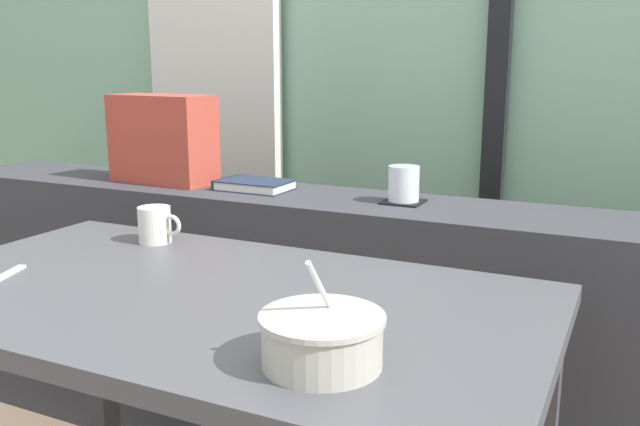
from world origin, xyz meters
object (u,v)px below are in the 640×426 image
soup_bowl (322,340)px  ceramic_mug (155,225)px  coaster_square (403,202)px  juice_glass (404,185)px  closed_book (254,185)px  breakfast_table (209,348)px  throw_pillow (163,139)px

soup_bowl → ceramic_mug: size_ratio=1.57×
coaster_square → ceramic_mug: (-0.47, -0.41, -0.02)m
juice_glass → soup_bowl: bearing=-78.6°
soup_bowl → juice_glass: bearing=101.4°
closed_book → breakfast_table: bearing=-66.0°
coaster_square → closed_book: 0.44m
throw_pillow → soup_bowl: bearing=-41.8°
juice_glass → closed_book: bearing=-178.9°
breakfast_table → throw_pillow: throw_pillow is taller
breakfast_table → ceramic_mug: 0.42m
ceramic_mug → juice_glass: bearing=41.5°
breakfast_table → closed_book: bearing=114.0°
closed_book → soup_bowl: 1.03m
closed_book → throw_pillow: throw_pillow is taller
coaster_square → soup_bowl: soup_bowl is taller
coaster_square → soup_bowl: 0.85m
throw_pillow → ceramic_mug: bearing=-54.3°
coaster_square → ceramic_mug: ceramic_mug is taller
juice_glass → soup_bowl: soup_bowl is taller
breakfast_table → coaster_square: bearing=76.6°
throw_pillow → ceramic_mug: size_ratio=2.83×
breakfast_table → juice_glass: bearing=76.6°
breakfast_table → soup_bowl: size_ratio=6.99×
throw_pillow → closed_book: bearing=1.2°
breakfast_table → coaster_square: coaster_square is taller
throw_pillow → juice_glass: bearing=1.1°
closed_book → juice_glass: bearing=1.1°
breakfast_table → coaster_square: (0.16, 0.65, 0.17)m
breakfast_table → throw_pillow: size_ratio=3.87×
coaster_square → juice_glass: 0.04m
ceramic_mug → throw_pillow: bearing=125.7°
closed_book → ceramic_mug: (-0.02, -0.40, -0.03)m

